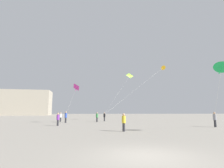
{
  "coord_description": "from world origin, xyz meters",
  "views": [
    {
      "loc": [
        -2.23,
        -7.51,
        1.81
      ],
      "look_at": [
        0.0,
        14.01,
        5.16
      ],
      "focal_mm": 28.77,
      "sensor_mm": 36.0,
      "label": 1
    }
  ],
  "objects_px": {
    "person_in_black": "(104,116)",
    "person_in_blue": "(66,117)",
    "person_in_yellow": "(124,121)",
    "person_in_grey": "(215,119)",
    "kite_lime_delta": "(130,76)",
    "building_left_hall": "(26,103)",
    "person_in_green": "(97,117)",
    "kite_emerald_diamond": "(222,67)",
    "kite_amber_diamond": "(163,68)",
    "person_in_white": "(61,117)",
    "kite_magenta_delta": "(76,87)",
    "person_in_purple": "(58,119)"
  },
  "relations": [
    {
      "from": "person_in_white",
      "to": "kite_lime_delta",
      "type": "xyz_separation_m",
      "value": [
        13.78,
        4.5,
        8.66
      ]
    },
    {
      "from": "person_in_white",
      "to": "person_in_blue",
      "type": "xyz_separation_m",
      "value": [
        1.42,
        -3.32,
        0.08
      ]
    },
    {
      "from": "person_in_purple",
      "to": "building_left_hall",
      "type": "bearing_deg",
      "value": 68.71
    },
    {
      "from": "person_in_blue",
      "to": "kite_emerald_diamond",
      "type": "relative_size",
      "value": 0.26
    },
    {
      "from": "person_in_purple",
      "to": "building_left_hall",
      "type": "distance_m",
      "value": 78.86
    },
    {
      "from": "kite_lime_delta",
      "to": "building_left_hall",
      "type": "height_order",
      "value": "building_left_hall"
    },
    {
      "from": "person_in_purple",
      "to": "building_left_hall",
      "type": "xyz_separation_m",
      "value": [
        -30.2,
        72.65,
        5.4
      ]
    },
    {
      "from": "person_in_black",
      "to": "person_in_purple",
      "type": "relative_size",
      "value": 1.01
    },
    {
      "from": "person_in_purple",
      "to": "kite_amber_diamond",
      "type": "height_order",
      "value": "kite_amber_diamond"
    },
    {
      "from": "building_left_hall",
      "to": "person_in_green",
      "type": "bearing_deg",
      "value": -61.15
    },
    {
      "from": "person_in_yellow",
      "to": "person_in_grey",
      "type": "bearing_deg",
      "value": -36.73
    },
    {
      "from": "kite_magenta_delta",
      "to": "kite_emerald_diamond",
      "type": "relative_size",
      "value": 0.7
    },
    {
      "from": "person_in_yellow",
      "to": "building_left_hall",
      "type": "distance_m",
      "value": 88.76
    },
    {
      "from": "person_in_purple",
      "to": "kite_emerald_diamond",
      "type": "relative_size",
      "value": 0.23
    },
    {
      "from": "person_in_blue",
      "to": "person_in_black",
      "type": "bearing_deg",
      "value": 48.93
    },
    {
      "from": "person_in_black",
      "to": "person_in_blue",
      "type": "xyz_separation_m",
      "value": [
        -6.64,
        -4.49,
        0.09
      ]
    },
    {
      "from": "person_in_blue",
      "to": "kite_emerald_diamond",
      "type": "height_order",
      "value": "kite_emerald_diamond"
    },
    {
      "from": "person_in_blue",
      "to": "kite_amber_diamond",
      "type": "relative_size",
      "value": 0.12
    },
    {
      "from": "person_in_black",
      "to": "person_in_white",
      "type": "xyz_separation_m",
      "value": [
        -8.06,
        -1.18,
        0.01
      ]
    },
    {
      "from": "person_in_black",
      "to": "person_in_green",
      "type": "relative_size",
      "value": 0.98
    },
    {
      "from": "person_in_white",
      "to": "person_in_yellow",
      "type": "bearing_deg",
      "value": 141.98
    },
    {
      "from": "person_in_yellow",
      "to": "kite_magenta_delta",
      "type": "relative_size",
      "value": 0.33
    },
    {
      "from": "kite_lime_delta",
      "to": "kite_magenta_delta",
      "type": "distance_m",
      "value": 14.09
    },
    {
      "from": "kite_emerald_diamond",
      "to": "kite_amber_diamond",
      "type": "height_order",
      "value": "kite_amber_diamond"
    },
    {
      "from": "person_in_white",
      "to": "kite_magenta_delta",
      "type": "xyz_separation_m",
      "value": [
        3.04,
        -3.82,
        4.9
      ]
    },
    {
      "from": "kite_lime_delta",
      "to": "building_left_hall",
      "type": "distance_m",
      "value": 72.64
    },
    {
      "from": "person_in_purple",
      "to": "kite_emerald_diamond",
      "type": "bearing_deg",
      "value": -76.87
    },
    {
      "from": "person_in_yellow",
      "to": "person_in_black",
      "type": "bearing_deg",
      "value": 38.42
    },
    {
      "from": "person_in_black",
      "to": "kite_emerald_diamond",
      "type": "distance_m",
      "value": 23.18
    },
    {
      "from": "kite_magenta_delta",
      "to": "person_in_black",
      "type": "bearing_deg",
      "value": 44.91
    },
    {
      "from": "person_in_green",
      "to": "kite_lime_delta",
      "type": "height_order",
      "value": "kite_lime_delta"
    },
    {
      "from": "person_in_green",
      "to": "person_in_blue",
      "type": "xyz_separation_m",
      "value": [
        -5.17,
        -2.17,
        0.07
      ]
    },
    {
      "from": "person_in_purple",
      "to": "person_in_yellow",
      "type": "bearing_deg",
      "value": -89.4
    },
    {
      "from": "kite_magenta_delta",
      "to": "person_in_purple",
      "type": "bearing_deg",
      "value": -107.0
    },
    {
      "from": "person_in_green",
      "to": "kite_amber_diamond",
      "type": "distance_m",
      "value": 21.68
    },
    {
      "from": "person_in_purple",
      "to": "kite_lime_delta",
      "type": "height_order",
      "value": "kite_lime_delta"
    },
    {
      "from": "person_in_black",
      "to": "building_left_hall",
      "type": "relative_size",
      "value": 0.07
    },
    {
      "from": "person_in_white",
      "to": "building_left_hall",
      "type": "relative_size",
      "value": 0.07
    },
    {
      "from": "person_in_blue",
      "to": "kite_lime_delta",
      "type": "relative_size",
      "value": 0.21
    },
    {
      "from": "person_in_grey",
      "to": "person_in_green",
      "type": "xyz_separation_m",
      "value": [
        -13.78,
        12.3,
        -0.03
      ]
    },
    {
      "from": "kite_emerald_diamond",
      "to": "kite_amber_diamond",
      "type": "relative_size",
      "value": 0.46
    },
    {
      "from": "person_in_green",
      "to": "kite_emerald_diamond",
      "type": "distance_m",
      "value": 21.77
    },
    {
      "from": "person_in_purple",
      "to": "person_in_grey",
      "type": "bearing_deg",
      "value": -55.75
    },
    {
      "from": "kite_emerald_diamond",
      "to": "kite_lime_delta",
      "type": "bearing_deg",
      "value": 97.67
    },
    {
      "from": "person_in_purple",
      "to": "kite_lime_delta",
      "type": "bearing_deg",
      "value": 4.36
    },
    {
      "from": "kite_amber_diamond",
      "to": "building_left_hall",
      "type": "xyz_separation_m",
      "value": [
        -51.62,
        55.6,
        -6.12
      ]
    },
    {
      "from": "kite_magenta_delta",
      "to": "kite_amber_diamond",
      "type": "height_order",
      "value": "kite_amber_diamond"
    },
    {
      "from": "person_in_green",
      "to": "kite_magenta_delta",
      "type": "distance_m",
      "value": 6.6
    },
    {
      "from": "person_in_yellow",
      "to": "building_left_hall",
      "type": "xyz_separation_m",
      "value": [
        -37.62,
        80.21,
        5.4
      ]
    },
    {
      "from": "person_in_black",
      "to": "person_in_white",
      "type": "height_order",
      "value": "person_in_white"
    }
  ]
}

